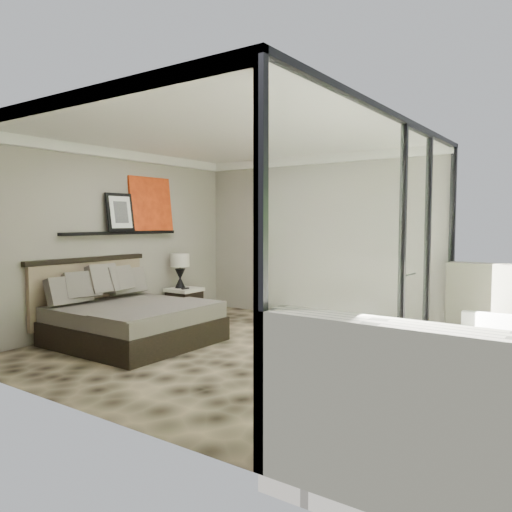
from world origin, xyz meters
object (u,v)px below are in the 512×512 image
Objects in this scene: bed at (129,319)px; table_lamp at (180,266)px; nightstand at (184,303)px; lounger at (490,361)px.

table_lamp is (-0.65, 1.72, 0.58)m from bed.
bed is 1.85m from nightstand.
nightstand is at bearing 167.85° from lounger.
nightstand is at bearing 108.66° from bed.
lounger is at bearing -6.40° from table_lamp.
bed is 3.30× the size of table_lamp.
nightstand is 5.08m from lounger.
table_lamp is 0.38× the size of lounger.
bed is 1.26× the size of lounger.
lounger is (5.10, -0.57, -0.72)m from table_lamp.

